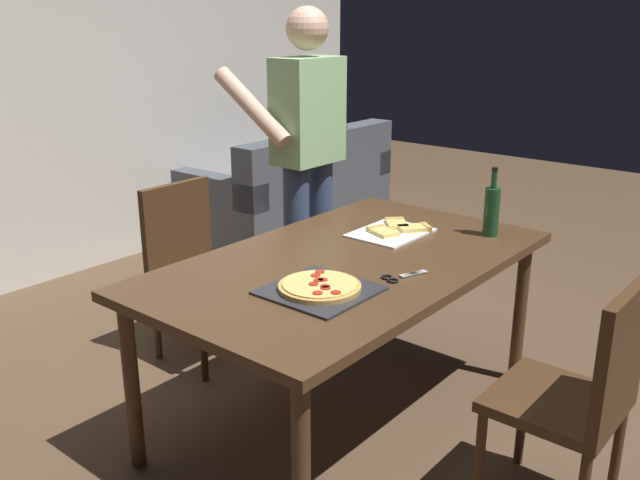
# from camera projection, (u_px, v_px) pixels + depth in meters

# --- Properties ---
(ground_plane) EXTENTS (12.00, 12.00, 0.00)m
(ground_plane) POSITION_uv_depth(u_px,v_px,m) (346.00, 417.00, 3.08)
(ground_plane) COLOR brown
(back_wall) EXTENTS (6.40, 0.10, 2.80)m
(back_wall) POSITION_uv_depth(u_px,v_px,m) (11.00, 67.00, 4.22)
(back_wall) COLOR silver
(back_wall) RESTS_ON ground_plane
(dining_table) EXTENTS (1.75, 1.02, 0.75)m
(dining_table) POSITION_uv_depth(u_px,v_px,m) (348.00, 274.00, 2.87)
(dining_table) COLOR #4C331E
(dining_table) RESTS_ON ground_plane
(chair_near_camera) EXTENTS (0.42, 0.42, 0.90)m
(chair_near_camera) POSITION_uv_depth(u_px,v_px,m) (583.00, 389.00, 2.32)
(chair_near_camera) COLOR #472D19
(chair_near_camera) RESTS_ON ground_plane
(chair_far_side) EXTENTS (0.42, 0.42, 0.90)m
(chair_far_side) POSITION_uv_depth(u_px,v_px,m) (192.00, 260.00, 3.53)
(chair_far_side) COLOR #472D19
(chair_far_side) RESTS_ON ground_plane
(couch) EXTENTS (1.71, 0.88, 0.85)m
(couch) POSITION_uv_depth(u_px,v_px,m) (295.00, 196.00, 5.58)
(couch) COLOR #4C515B
(couch) RESTS_ON ground_plane
(person_serving_pizza) EXTENTS (0.55, 0.54, 1.75)m
(person_serving_pizza) POSITION_uv_depth(u_px,v_px,m) (306.00, 153.00, 3.71)
(person_serving_pizza) COLOR #38476B
(person_serving_pizza) RESTS_ON ground_plane
(pepperoni_pizza_on_tray) EXTENTS (0.36, 0.36, 0.04)m
(pepperoni_pizza_on_tray) POSITION_uv_depth(u_px,v_px,m) (320.00, 288.00, 2.51)
(pepperoni_pizza_on_tray) COLOR #2D2D33
(pepperoni_pizza_on_tray) RESTS_ON dining_table
(pizza_slices_on_towel) EXTENTS (0.36, 0.29, 0.03)m
(pizza_slices_on_towel) POSITION_uv_depth(u_px,v_px,m) (394.00, 230.00, 3.18)
(pizza_slices_on_towel) COLOR white
(pizza_slices_on_towel) RESTS_ON dining_table
(wine_bottle) EXTENTS (0.07, 0.07, 0.32)m
(wine_bottle) POSITION_uv_depth(u_px,v_px,m) (492.00, 210.00, 3.11)
(wine_bottle) COLOR #194723
(wine_bottle) RESTS_ON dining_table
(kitchen_scissors) EXTENTS (0.20, 0.12, 0.01)m
(kitchen_scissors) POSITION_uv_depth(u_px,v_px,m) (398.00, 277.00, 2.64)
(kitchen_scissors) COLOR silver
(kitchen_scissors) RESTS_ON dining_table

